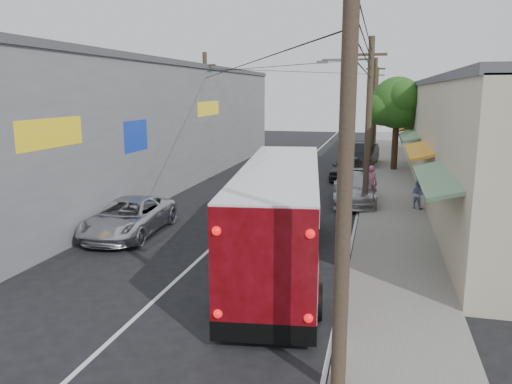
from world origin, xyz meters
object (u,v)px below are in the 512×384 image
parked_car_mid (347,168)px  pedestrian_near (370,184)px  parked_suv (354,189)px  coach_bus (280,214)px  jeepney (129,217)px  parked_car_far (364,154)px  pedestrian_far (417,194)px

parked_car_mid → pedestrian_near: bearing=-71.6°
parked_suv → parked_car_mid: bearing=91.8°
parked_suv → parked_car_mid: (-0.80, 6.97, -0.00)m
coach_bus → parked_suv: coach_bus is taller
jeepney → pedestrian_near: size_ratio=2.72×
parked_suv → parked_car_far: (0.00, 13.76, 0.08)m
coach_bus → parked_suv: size_ratio=2.25×
pedestrian_far → jeepney: bearing=65.9°
coach_bus → pedestrian_near: bearing=66.7°
pedestrian_near → pedestrian_far: pedestrian_near is taller
jeepney → pedestrian_far: bearing=28.6°
parked_suv → jeepney: bearing=-140.9°
parked_suv → parked_car_mid: size_ratio=1.18×
jeepney → pedestrian_near: (9.12, 7.62, 0.35)m
pedestrian_near → pedestrian_far: size_ratio=1.36×
parked_car_mid → parked_car_far: parked_car_far is taller
coach_bus → parked_suv: bearing=71.7°
jeepney → parked_car_mid: size_ratio=1.18×
coach_bus → jeepney: (-6.45, 1.86, -0.98)m
parked_suv → parked_car_far: bearing=85.3°
coach_bus → pedestrian_near: 9.87m
parked_car_mid → pedestrian_near: 7.51m
coach_bus → jeepney: coach_bus is taller
parked_suv → parked_car_far: 13.76m
parked_suv → pedestrian_far: (3.00, -1.00, 0.07)m
jeepney → parked_car_mid: parked_car_mid is taller
jeepney → parked_car_far: (8.32, 21.73, 0.11)m
jeepney → pedestrian_far: pedestrian_far is taller
coach_bus → parked_car_far: bearing=77.9°
parked_suv → parked_car_mid: 7.01m
coach_bus → pedestrian_near: size_ratio=6.10×
jeepney → pedestrian_near: pedestrian_near is taller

